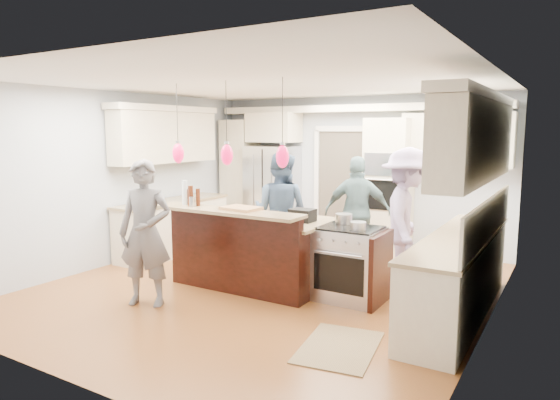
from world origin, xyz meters
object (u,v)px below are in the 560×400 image
Objects in this scene: kitchen_island at (254,249)px; person_far_left at (280,212)px; refrigerator at (272,193)px; island_range at (352,264)px; person_bar_end at (145,233)px.

kitchen_island is 0.88m from person_far_left.
refrigerator reaches higher than person_far_left.
refrigerator is at bearing 116.92° from kitchen_island.
island_range is at bearing 147.75° from person_far_left.
refrigerator is 2.91m from kitchen_island.
person_far_left is at bearing 51.32° from person_bar_end.
person_far_left is at bearing 93.59° from kitchen_island.
person_far_left reaches higher than kitchen_island.
kitchen_island reaches higher than island_range.
kitchen_island is (1.30, -2.57, -0.41)m from refrigerator.
person_bar_end is (0.65, -3.92, -0.02)m from refrigerator.
island_range is 0.52× the size of person_bar_end.
island_range is 1.67m from person_far_left.
person_bar_end is at bearing -115.74° from kitchen_island.
kitchen_island is 1.19× the size of person_bar_end.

